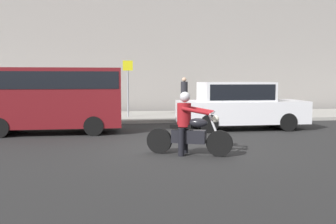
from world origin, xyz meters
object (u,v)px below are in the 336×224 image
at_px(motorcycle_with_rider_crimson, 188,129).
at_px(parked_van_maroon, 51,95).
at_px(street_sign_post, 128,82).
at_px(pedestrian_bystander, 184,92).
at_px(parked_sedan_white, 239,105).

relative_size(motorcycle_with_rider_crimson, parked_van_maroon, 0.42).
bearing_deg(street_sign_post, pedestrian_bystander, 25.35).
xyz_separation_m(motorcycle_with_rider_crimson, pedestrian_bystander, (1.69, 9.46, 0.54)).
bearing_deg(street_sign_post, parked_van_maroon, -126.60).
distance_m(street_sign_post, pedestrian_bystander, 3.14).
distance_m(parked_sedan_white, pedestrian_bystander, 5.15).
bearing_deg(motorcycle_with_rider_crimson, parked_sedan_white, 57.88).
xyz_separation_m(parked_sedan_white, pedestrian_bystander, (-1.09, 5.03, 0.29)).
bearing_deg(parked_sedan_white, motorcycle_with_rider_crimson, -122.12).
distance_m(motorcycle_with_rider_crimson, parked_van_maroon, 5.90).
bearing_deg(parked_sedan_white, pedestrian_bystander, 102.20).
bearing_deg(motorcycle_with_rider_crimson, pedestrian_bystander, 79.85).
height_order(parked_van_maroon, parked_sedan_white, parked_van_maroon).
relative_size(motorcycle_with_rider_crimson, pedestrian_bystander, 1.13).
xyz_separation_m(parked_sedan_white, street_sign_post, (-3.89, 3.70, 0.79)).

